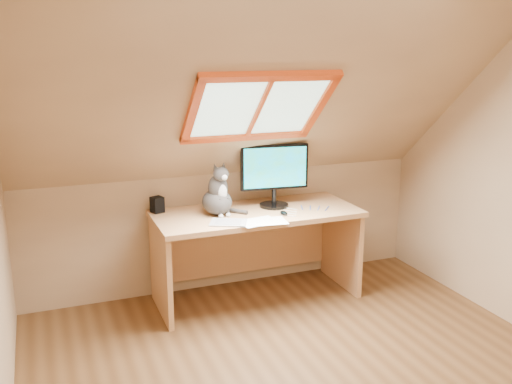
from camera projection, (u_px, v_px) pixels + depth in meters
name	position (u px, v px, depth m)	size (l,w,h in m)	color
room_shell	(336.00, 163.00, 3.05)	(3.52, 3.52, 2.41)	tan
desk	(253.00, 235.00, 4.71)	(1.65, 0.72, 0.75)	tan
monitor	(274.00, 171.00, 4.64)	(0.56, 0.24, 0.52)	black
cat	(218.00, 196.00, 4.46)	(0.29, 0.33, 0.43)	#423D3A
desk_speaker	(157.00, 205.00, 4.53)	(0.09, 0.09, 0.13)	black
graphics_tablet	(228.00, 223.00, 4.27)	(0.27, 0.19, 0.01)	#B2B2B7
mouse	(284.00, 213.00, 4.48)	(0.05, 0.09, 0.03)	black
papers	(257.00, 221.00, 4.32)	(0.33, 0.27, 0.00)	white
cables	(305.00, 210.00, 4.61)	(0.51, 0.26, 0.01)	silver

